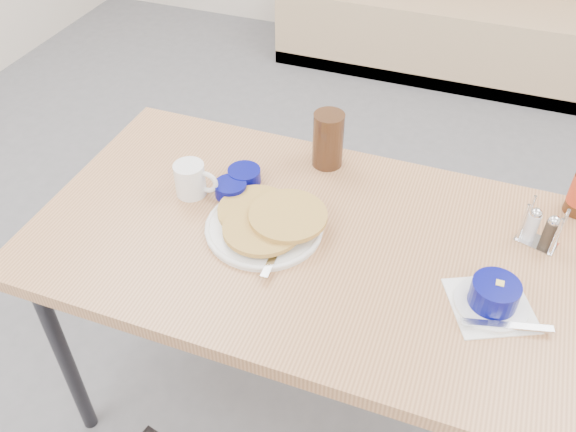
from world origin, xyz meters
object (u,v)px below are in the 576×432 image
(pancake_plate, at_px, (266,223))
(amber_tumbler, at_px, (328,140))
(booth_bench, at_px, (445,9))
(creamer_bowl, at_px, (244,176))
(butter_bowl, at_px, (231,189))
(condiment_caddy, at_px, (540,230))
(grits_setting, at_px, (494,297))
(coffee_mug, at_px, (191,179))
(dining_table, at_px, (307,253))

(pancake_plate, height_order, amber_tumbler, amber_tumbler)
(booth_bench, height_order, creamer_bowl, booth_bench)
(booth_bench, xyz_separation_m, creamer_bowl, (-0.24, -2.39, 0.43))
(butter_bowl, height_order, condiment_caddy, condiment_caddy)
(butter_bowl, bearing_deg, condiment_caddy, 6.75)
(creamer_bowl, xyz_separation_m, amber_tumbler, (0.19, 0.16, 0.06))
(creamer_bowl, distance_m, amber_tumbler, 0.26)
(booth_bench, xyz_separation_m, amber_tumbler, (-0.05, -2.22, 0.49))
(grits_setting, xyz_separation_m, condiment_caddy, (0.08, 0.25, 0.01))
(condiment_caddy, bearing_deg, creamer_bowl, -159.78)
(creamer_bowl, bearing_deg, booth_bench, 84.32)
(amber_tumbler, bearing_deg, creamer_bowl, -139.43)
(amber_tumbler, relative_size, condiment_caddy, 1.42)
(coffee_mug, xyz_separation_m, grits_setting, (0.81, -0.13, -0.02))
(booth_bench, bearing_deg, grits_setting, -79.91)
(booth_bench, bearing_deg, butter_bowl, -95.82)
(butter_bowl, bearing_deg, grits_setting, -12.46)
(pancake_plate, xyz_separation_m, butter_bowl, (-0.14, 0.09, -0.00))
(condiment_caddy, bearing_deg, amber_tumbler, -174.66)
(pancake_plate, height_order, coffee_mug, coffee_mug)
(pancake_plate, bearing_deg, condiment_caddy, 16.15)
(amber_tumbler, distance_m, condiment_caddy, 0.61)
(booth_bench, xyz_separation_m, pancake_plate, (-0.11, -2.55, 0.43))
(grits_setting, relative_size, condiment_caddy, 2.18)
(creamer_bowl, relative_size, amber_tumbler, 0.56)
(dining_table, relative_size, butter_bowl, 15.91)
(pancake_plate, height_order, condiment_caddy, condiment_caddy)
(booth_bench, height_order, condiment_caddy, booth_bench)
(dining_table, distance_m, creamer_bowl, 0.29)
(creamer_bowl, bearing_deg, condiment_caddy, 2.12)
(pancake_plate, xyz_separation_m, condiment_caddy, (0.65, 0.19, 0.02))
(coffee_mug, xyz_separation_m, condiment_caddy, (0.90, 0.13, -0.01))
(dining_table, bearing_deg, condiment_caddy, 18.03)
(coffee_mug, height_order, grits_setting, coffee_mug)
(condiment_caddy, bearing_deg, pancake_plate, -145.76)
(pancake_plate, xyz_separation_m, amber_tumbler, (0.06, 0.32, 0.06))
(pancake_plate, distance_m, amber_tumbler, 0.33)
(booth_bench, bearing_deg, dining_table, -90.00)
(booth_bench, relative_size, dining_table, 1.36)
(booth_bench, distance_m, dining_table, 2.56)
(coffee_mug, relative_size, amber_tumbler, 0.74)
(dining_table, height_order, creamer_bowl, creamer_bowl)
(coffee_mug, height_order, butter_bowl, coffee_mug)
(dining_table, bearing_deg, booth_bench, 90.00)
(butter_bowl, distance_m, amber_tumbler, 0.31)
(grits_setting, bearing_deg, dining_table, 170.95)
(booth_bench, bearing_deg, coffee_mug, -98.02)
(amber_tumbler, bearing_deg, dining_table, -81.55)
(coffee_mug, distance_m, condiment_caddy, 0.91)
(butter_bowl, relative_size, condiment_caddy, 0.75)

